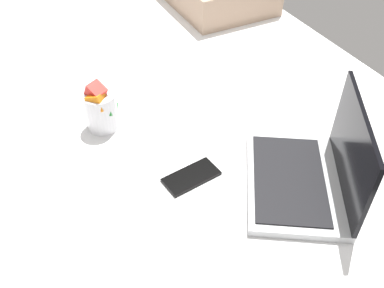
{
  "coord_description": "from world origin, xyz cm",
  "views": [
    {
      "loc": [
        106.12,
        -39.95,
        97.33
      ],
      "look_at": [
        34.15,
        -3.67,
        24.0
      ],
      "focal_mm": 40.63,
      "sensor_mm": 36.0,
      "label": 1
    }
  ],
  "objects": [
    {
      "name": "bed_mattress",
      "position": [
        0.0,
        0.0,
        9.0
      ],
      "size": [
        180.0,
        140.0,
        18.0
      ],
      "primitive_type": "cube",
      "color": "white",
      "rests_on": "ground"
    },
    {
      "name": "cell_phone",
      "position": [
        39.38,
        -6.51,
        18.4
      ],
      "size": [
        8.59,
        14.78,
        0.8
      ],
      "primitive_type": "cube",
      "rotation": [
        0.0,
        0.0,
        0.13
      ],
      "color": "black",
      "rests_on": "bed_mattress"
    },
    {
      "name": "laptop",
      "position": [
        54.45,
        17.71,
        22.41
      ],
      "size": [
        40.17,
        36.95,
        23.0
      ],
      "rotation": [
        0.0,
        0.0,
        -0.56
      ],
      "color": "#B7BABC",
      "rests_on": "bed_mattress"
    },
    {
      "name": "snack_cup",
      "position": [
        10.29,
        -19.54,
        24.14
      ],
      "size": [
        9.33,
        9.45,
        14.81
      ],
      "color": "silver",
      "rests_on": "bed_mattress"
    }
  ]
}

